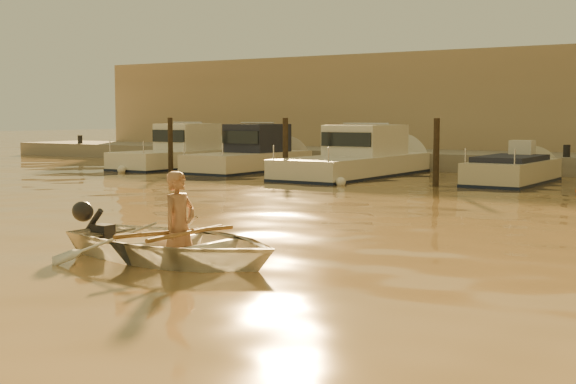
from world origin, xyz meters
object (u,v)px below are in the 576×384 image
Objects in this scene: moored_boat_2 at (356,158)px; moored_boat_3 at (513,176)px; dinghy at (174,244)px; person at (179,227)px; moored_boat_0 at (178,152)px; moored_boat_1 at (249,154)px; waterfront_building at (562,108)px.

moored_boat_3 is (5.45, 0.00, -0.40)m from moored_boat_2.
person is (0.10, -0.00, 0.25)m from dinghy.
moored_boat_1 is (3.46, 0.00, 0.00)m from moored_boat_0.
person is 0.03× the size of waterfront_building.
moored_boat_2 is (-5.55, 15.64, 0.13)m from person.
moored_boat_2 reaches higher than moored_boat_3.
person reaches higher than moored_boat_3.
dinghy is at bearing 90.00° from person.
moored_boat_0 is 1.06× the size of moored_boat_1.
moored_boat_0 is (-13.43, 15.63, 0.38)m from dinghy.
moored_boat_2 is (4.52, 0.00, 0.00)m from moored_boat_1.
person is 16.59m from moored_boat_2.
waterfront_building is at bearing 52.04° from moored_boat_1.
moored_boat_2 is at bearing 20.82° from dinghy.
moored_boat_1 is (-10.07, 15.64, 0.13)m from person.
waterfront_building reaches higher than moored_boat_2.
dinghy is 0.55× the size of moored_boat_1.
moored_boat_2 is at bearing -110.26° from waterfront_building.
waterfront_building is at bearing 4.80° from person.
moored_boat_1 is at bearing 34.39° from person.
waterfront_building is (8.58, 11.00, 1.77)m from moored_boat_1.
moored_boat_1 is at bearing 180.00° from moored_boat_2.
dinghy is 0.08× the size of waterfront_building.
person is 15.64m from moored_boat_3.
waterfront_building is (-1.49, 26.64, 1.90)m from person.
dinghy is 26.76m from waterfront_building.
waterfront_building reaches higher than dinghy.
moored_boat_1 is 0.78× the size of moored_boat_2.
moored_boat_0 is 7.98m from moored_boat_2.
moored_boat_1 reaches higher than person.
moored_boat_0 reaches higher than dinghy.
moored_boat_3 is at bearing 1.59° from dinghy.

